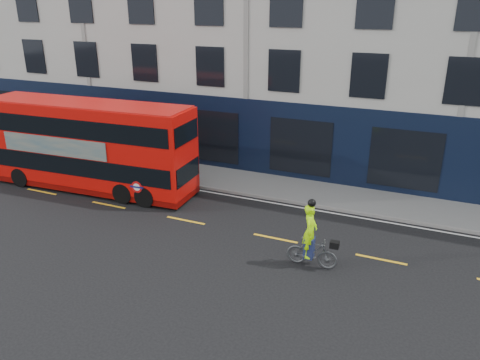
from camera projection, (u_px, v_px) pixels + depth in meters
The scene contains 8 objects.
ground at pixel (167, 236), 18.40m from camera, with size 120.00×120.00×0.00m, color black.
pavement at pixel (234, 180), 23.95m from camera, with size 60.00×3.00×0.12m, color slate.
kerb at pixel (222, 190), 22.66m from camera, with size 60.00×0.12×0.13m, color gray.
building_terrace at pixel (280, 23), 26.82m from camera, with size 50.00×10.07×15.00m.
road_edge_line at pixel (219, 194), 22.43m from camera, with size 58.00×0.10×0.01m, color silver.
lane_dashes at pixel (186, 220), 19.68m from camera, with size 58.00×0.12×0.01m, color yellow, non-canonical shape.
bus at pixel (89, 145), 22.37m from camera, with size 10.71×2.96×4.27m.
cyclist at pixel (311, 244), 16.02m from camera, with size 1.80×0.71×2.51m.
Camera 1 is at (9.19, -13.89, 8.62)m, focal length 35.00 mm.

